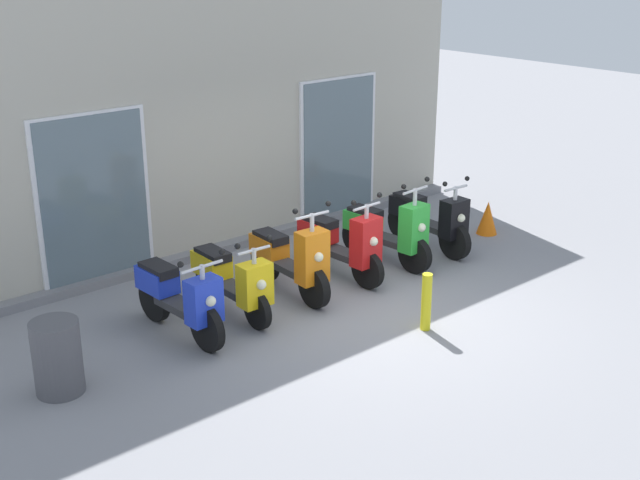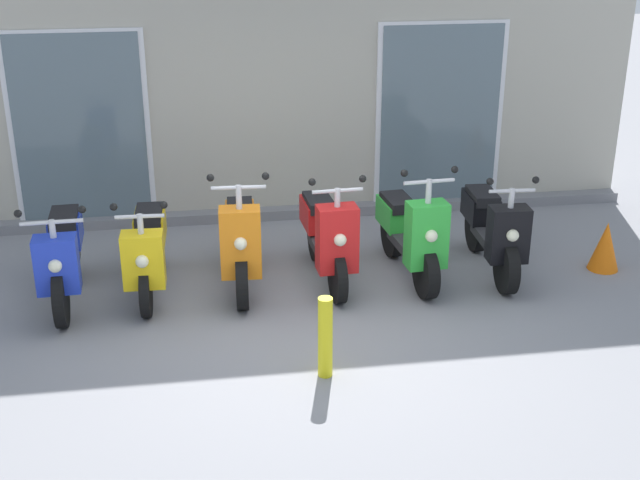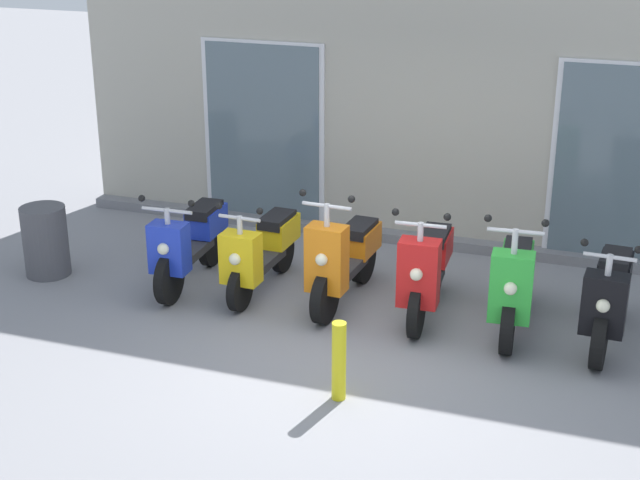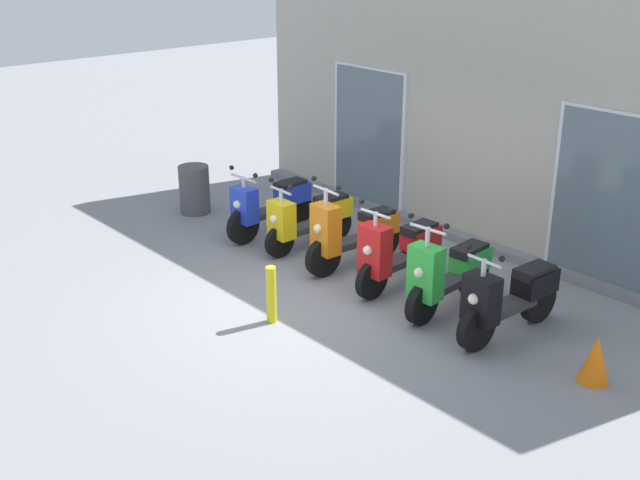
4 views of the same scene
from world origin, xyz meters
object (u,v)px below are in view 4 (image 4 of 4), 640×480
(scooter_yellow, at_px, (309,218))
(scooter_orange, at_px, (352,234))
(scooter_black, at_px, (509,298))
(traffic_cone, at_px, (596,359))
(trash_bin, at_px, (194,189))
(scooter_green, at_px, (448,274))
(curb_bollard, at_px, (271,295))
(scooter_blue, at_px, (270,205))
(scooter_red, at_px, (398,251))

(scooter_yellow, distance_m, scooter_orange, 0.91)
(scooter_black, height_order, traffic_cone, scooter_black)
(scooter_orange, distance_m, trash_bin, 3.33)
(scooter_green, bearing_deg, curb_bollard, -123.03)
(scooter_blue, distance_m, trash_bin, 1.64)
(scooter_yellow, distance_m, scooter_black, 3.49)
(scooter_red, distance_m, traffic_cone, 2.93)
(scooter_red, distance_m, trash_bin, 4.18)
(scooter_blue, height_order, scooter_black, scooter_black)
(scooter_yellow, height_order, scooter_red, scooter_red)
(scooter_green, relative_size, traffic_cone, 3.02)
(scooter_black, bearing_deg, curb_bollard, -138.46)
(scooter_orange, distance_m, traffic_cone, 3.79)
(scooter_red, distance_m, scooter_black, 1.72)
(curb_bollard, bearing_deg, scooter_red, 80.29)
(curb_bollard, bearing_deg, scooter_yellow, 128.42)
(scooter_green, bearing_deg, scooter_red, 178.23)
(scooter_blue, height_order, scooter_yellow, scooter_blue)
(scooter_blue, distance_m, scooter_orange, 1.70)
(scooter_red, xyz_separation_m, trash_bin, (-4.16, -0.35, -0.11))
(scooter_red, height_order, trash_bin, scooter_red)
(traffic_cone, bearing_deg, scooter_red, 176.90)
(scooter_blue, xyz_separation_m, traffic_cone, (5.47, -0.10, -0.22))
(curb_bollard, bearing_deg, scooter_black, 41.54)
(curb_bollard, relative_size, trash_bin, 0.90)
(scooter_blue, distance_m, curb_bollard, 2.85)
(scooter_blue, xyz_separation_m, scooter_green, (3.41, 0.03, 0.00))
(scooter_orange, bearing_deg, scooter_green, -1.58)
(scooter_blue, bearing_deg, scooter_orange, 2.53)
(scooter_orange, xyz_separation_m, scooter_black, (2.59, -0.03, -0.02))
(scooter_yellow, height_order, scooter_green, scooter_green)
(scooter_orange, xyz_separation_m, scooter_green, (1.71, -0.05, -0.01))
(scooter_yellow, xyz_separation_m, traffic_cone, (4.68, -0.19, -0.20))
(scooter_blue, xyz_separation_m, curb_bollard, (2.25, -1.76, -0.13))
(curb_bollard, distance_m, trash_bin, 4.12)
(scooter_blue, relative_size, trash_bin, 2.07)
(scooter_blue, height_order, scooter_red, scooter_red)
(scooter_yellow, relative_size, scooter_green, 0.98)
(traffic_cone, height_order, trash_bin, trash_bin)
(scooter_red, bearing_deg, scooter_green, -1.77)
(scooter_yellow, relative_size, curb_bollard, 2.21)
(scooter_red, relative_size, scooter_black, 0.96)
(traffic_cone, bearing_deg, scooter_orange, 177.29)
(scooter_orange, height_order, curb_bollard, scooter_orange)
(scooter_black, distance_m, traffic_cone, 1.22)
(scooter_yellow, height_order, curb_bollard, scooter_yellow)
(scooter_blue, distance_m, scooter_green, 3.41)
(scooter_orange, height_order, scooter_red, scooter_orange)
(scooter_red, height_order, curb_bollard, scooter_red)
(scooter_blue, relative_size, traffic_cone, 3.10)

